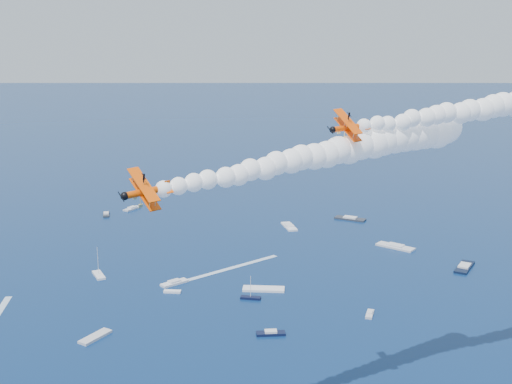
% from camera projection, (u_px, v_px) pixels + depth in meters
% --- Properties ---
extents(biplane_lead, '(11.91, 12.37, 8.64)m').
position_uv_depth(biplane_lead, '(349.00, 128.00, 118.96)').
color(biplane_lead, '#F34A05').
extents(biplane_trail, '(13.09, 13.01, 9.15)m').
position_uv_depth(biplane_trail, '(147.00, 192.00, 101.30)').
color(biplane_trail, '#F65105').
extents(smoke_trail_lead, '(69.41, 68.02, 11.89)m').
position_uv_depth(smoke_trail_lead, '(498.00, 106.00, 129.77)').
color(smoke_trail_lead, white).
extents(smoke_trail_trail, '(69.45, 69.00, 11.89)m').
position_uv_depth(smoke_trail_trail, '(321.00, 155.00, 116.97)').
color(smoke_trail_trail, white).
extents(spectator_boats, '(234.62, 170.00, 0.70)m').
position_uv_depth(spectator_boats, '(310.00, 284.00, 209.49)').
color(spectator_boats, silver).
rests_on(spectator_boats, ground).
extents(boat_wakes, '(162.05, 97.13, 0.04)m').
position_uv_depth(boat_wakes, '(242.00, 324.00, 181.39)').
color(boat_wakes, white).
rests_on(boat_wakes, ground).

